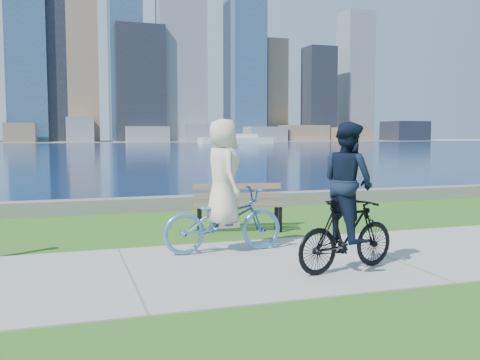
% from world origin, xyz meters
% --- Properties ---
extents(ground, '(320.00, 320.00, 0.00)m').
position_xyz_m(ground, '(0.00, 0.00, 0.00)').
color(ground, '#275917').
rests_on(ground, ground).
extents(concrete_path, '(80.00, 3.50, 0.02)m').
position_xyz_m(concrete_path, '(0.00, 0.00, 0.01)').
color(concrete_path, gray).
rests_on(concrete_path, ground).
extents(seawall, '(90.00, 0.50, 0.35)m').
position_xyz_m(seawall, '(0.00, 6.20, 0.17)').
color(seawall, slate).
rests_on(seawall, ground).
extents(bay_water, '(320.00, 131.00, 0.01)m').
position_xyz_m(bay_water, '(0.00, 72.00, 0.00)').
color(bay_water, '#0B224B').
rests_on(bay_water, ground).
extents(far_shore, '(320.00, 30.00, 0.12)m').
position_xyz_m(far_shore, '(0.00, 130.00, 0.06)').
color(far_shore, gray).
rests_on(far_shore, ground).
extents(city_skyline, '(177.92, 23.07, 76.00)m').
position_xyz_m(city_skyline, '(-4.31, 129.70, 23.93)').
color(city_skyline, '#80644E').
rests_on(city_skyline, ground).
extents(ferry_far, '(14.67, 4.19, 1.99)m').
position_xyz_m(ferry_far, '(27.71, 95.26, 0.83)').
color(ferry_far, silver).
rests_on(ferry_far, ground).
extents(park_bench, '(1.91, 0.96, 0.95)m').
position_xyz_m(park_bench, '(-1.49, 2.86, 0.58)').
color(park_bench, black).
rests_on(park_bench, ground).
extents(cyclist_woman, '(0.76, 2.04, 2.19)m').
position_xyz_m(cyclist_woman, '(-2.37, 0.97, 0.83)').
color(cyclist_woman, '#5084C2').
rests_on(cyclist_woman, ground).
extents(cyclist_man, '(0.85, 1.77, 2.11)m').
position_xyz_m(cyclist_man, '(-1.04, -0.74, 0.91)').
color(cyclist_man, black).
rests_on(cyclist_man, ground).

